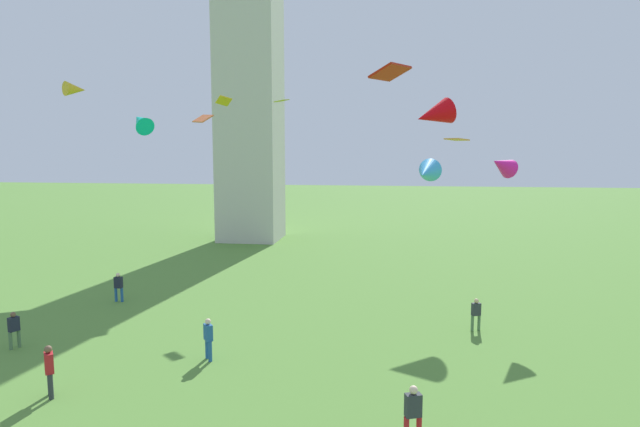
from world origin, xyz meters
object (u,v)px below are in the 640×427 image
Objects in this scene: person_1 at (119,285)px; kite_flying_4 at (426,173)px; person_3 at (14,328)px; person_5 at (413,411)px; kite_flying_6 at (433,115)px; kite_flying_9 at (76,89)px; kite_flying_1 at (203,119)px; kite_flying_3 at (502,165)px; person_4 at (49,368)px; person_2 at (476,313)px; kite_flying_10 at (390,72)px; kite_flying_0 at (224,101)px; kite_flying_5 at (141,122)px; kite_flying_2 at (282,101)px; kite_flying_7 at (457,139)px; person_0 at (208,337)px.

kite_flying_4 is at bearing 158.24° from person_1.
person_3 is 17.50m from person_5.
kite_flying_9 reaches higher than kite_flying_6.
kite_flying_1 is at bearing 152.72° from person_1.
kite_flying_3 is at bearing -129.45° from person_5.
person_4 reaches higher than person_5.
person_2 is 15.58m from kite_flying_1.
person_3 is at bearing -6.04° from person_2.
kite_flying_6 is at bearing -159.37° from person_1.
kite_flying_9 is 0.71× the size of kite_flying_10.
person_4 is at bearing -68.00° from kite_flying_6.
kite_flying_0 is 0.73× the size of kite_flying_10.
kite_flying_9 is (0.23, -8.29, 1.39)m from kite_flying_5.
kite_flying_2 is 0.41× the size of kite_flying_5.
kite_flying_7 reaches higher than person_5.
person_1 is at bearing 75.57° from kite_flying_2.
kite_flying_6 is at bearing 102.81° from person_4.
person_3 is at bearing 85.89° from person_1.
kite_flying_6 is (10.97, 9.51, 0.68)m from kite_flying_1.
person_0 is 1.07× the size of person_3.
kite_flying_10 is (15.83, 2.13, 10.70)m from person_3.
person_0 is at bearing -162.84° from kite_flying_4.
person_2 is 0.77× the size of kite_flying_10.
person_2 is at bearing -64.52° from kite_flying_3.
kite_flying_3 is at bearing 116.21° from kite_flying_5.
kite_flying_9 is (-6.46, 12.68, 10.90)m from person_4.
person_3 is 1.13× the size of kite_flying_9.
kite_flying_7 is at bearing 84.29° from kite_flying_4.
kite_flying_2 is (0.08, 14.35, 10.68)m from person_0.
kite_flying_3 is 1.37× the size of kite_flying_9.
person_5 is at bearing 146.12° from kite_flying_2.
kite_flying_6 is at bearing 179.99° from kite_flying_3.
kite_flying_10 is (-5.90, -7.21, 3.92)m from kite_flying_3.
kite_flying_2 is 0.54× the size of kite_flying_3.
kite_flying_3 reaches higher than person_5.
person_3 is at bearing 66.24° from kite_flying_7.
person_2 is 0.79× the size of kite_flying_3.
kite_flying_1 is at bearing -20.57° from kite_flying_0.
person_2 is 12.69m from kite_flying_6.
person_4 is at bearing 9.72° from person_2.
kite_flying_9 is (-19.29, 8.85, 4.26)m from kite_flying_4.
kite_flying_7 is (0.30, -9.77, -1.66)m from kite_flying_6.
kite_flying_6 is at bearing 122.96° from kite_flying_5.
kite_flying_0 is at bearing -57.08° from person_2.
person_3 is 1.52× the size of kite_flying_2.
kite_flying_7 is 0.56× the size of kite_flying_10.
kite_flying_9 is at bearing -167.12° from person_0.
kite_flying_9 is at bearing -106.71° from kite_flying_6.
person_5 is 0.88× the size of kite_flying_10.
kite_flying_6 is (1.13, 13.13, 2.93)m from kite_flying_4.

